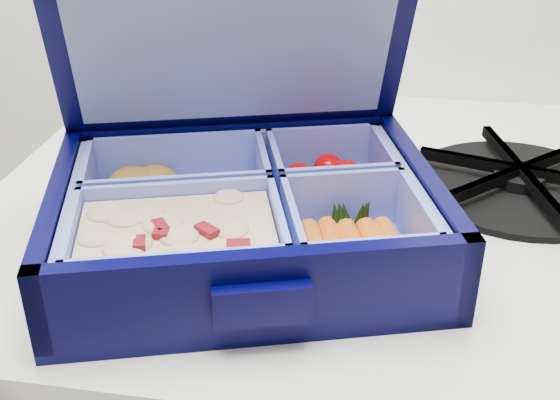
# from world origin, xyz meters

# --- Properties ---
(bento_box) EXTENTS (0.31, 0.27, 0.06)m
(bento_box) POSITION_xyz_m (-0.50, 1.59, 0.84)
(bento_box) COLOR black
(bento_box) RESTS_ON stove
(burner_grate) EXTENTS (0.21, 0.21, 0.02)m
(burner_grate) POSITION_xyz_m (-0.30, 1.72, 0.82)
(burner_grate) COLOR black
(burner_grate) RESTS_ON stove
(burner_grate_rear) EXTENTS (0.22, 0.22, 0.02)m
(burner_grate_rear) POSITION_xyz_m (-0.63, 1.89, 0.82)
(burner_grate_rear) COLOR black
(burner_grate_rear) RESTS_ON stove
(fork) EXTENTS (0.08, 0.16, 0.01)m
(fork) POSITION_xyz_m (-0.46, 1.72, 0.81)
(fork) COLOR silver
(fork) RESTS_ON stove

